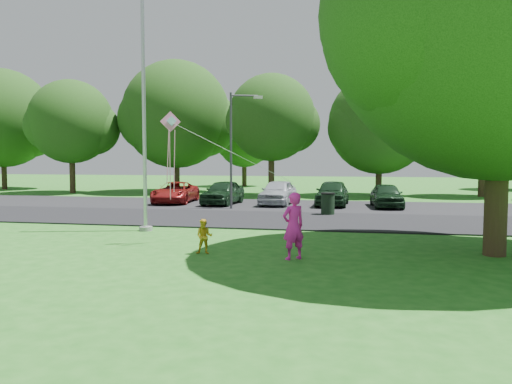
% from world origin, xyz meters
% --- Properties ---
extents(ground, '(120.00, 120.00, 0.00)m').
position_xyz_m(ground, '(0.00, 0.00, 0.00)').
color(ground, '#21691B').
rests_on(ground, ground).
extents(park_road, '(60.00, 6.00, 0.06)m').
position_xyz_m(park_road, '(0.00, 9.00, 0.03)').
color(park_road, black).
rests_on(park_road, ground).
extents(parking_strip, '(42.00, 7.00, 0.06)m').
position_xyz_m(parking_strip, '(0.00, 15.50, 0.03)').
color(parking_strip, black).
rests_on(parking_strip, ground).
extents(flagpole, '(0.50, 0.50, 10.00)m').
position_xyz_m(flagpole, '(-3.50, 5.00, 4.17)').
color(flagpole, '#B7BABF').
rests_on(flagpole, ground).
extents(street_lamp, '(1.68, 0.69, 6.16)m').
position_xyz_m(street_lamp, '(-1.90, 13.08, 3.70)').
color(street_lamp, '#3F3F44').
rests_on(street_lamp, ground).
extents(trash_can, '(0.68, 0.68, 1.09)m').
position_xyz_m(trash_can, '(3.04, 11.31, 0.55)').
color(trash_can, black).
rests_on(trash_can, ground).
extents(big_tree, '(10.39, 9.90, 12.00)m').
position_xyz_m(big_tree, '(8.07, 2.32, 6.78)').
color(big_tree, '#332316').
rests_on(big_tree, ground).
extents(tree_row, '(64.35, 11.94, 10.88)m').
position_xyz_m(tree_row, '(1.59, 24.23, 5.71)').
color(tree_row, '#332316').
rests_on(tree_row, ground).
extents(horizon_trees, '(77.46, 7.20, 7.02)m').
position_xyz_m(horizon_trees, '(4.06, 33.88, 4.30)').
color(horizon_trees, '#332316').
rests_on(horizon_trees, ground).
extents(parked_cars, '(14.33, 4.80, 1.44)m').
position_xyz_m(parked_cars, '(-0.48, 15.54, 0.74)').
color(parked_cars, maroon).
rests_on(parked_cars, ground).
extents(woman, '(0.80, 0.76, 1.84)m').
position_xyz_m(woman, '(2.62, 0.77, 0.92)').
color(woman, '#FE21B5').
rests_on(woman, ground).
extents(child_yellow, '(0.53, 0.44, 1.01)m').
position_xyz_m(child_yellow, '(0.01, 1.06, 0.51)').
color(child_yellow, gold).
rests_on(child_yellow, ground).
extents(kite, '(4.45, 2.05, 2.84)m').
position_xyz_m(kite, '(-1.47, 2.51, 3.47)').
color(kite, pink).
rests_on(kite, ground).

